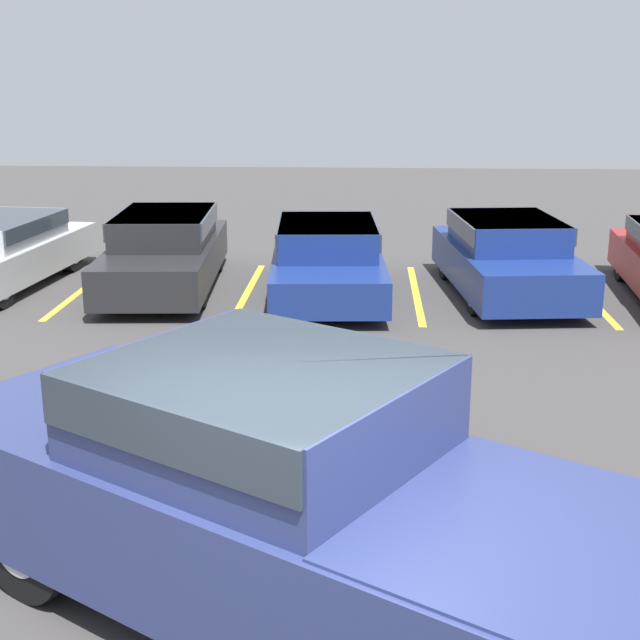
# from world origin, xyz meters

# --- Properties ---
(stall_stripe_b) EXTENTS (0.12, 4.11, 0.01)m
(stall_stripe_b) POSITION_xyz_m (-4.53, 10.29, 0.00)
(stall_stripe_b) COLOR yellow
(stall_stripe_b) RESTS_ON ground_plane
(stall_stripe_c) EXTENTS (0.12, 4.11, 0.01)m
(stall_stripe_c) POSITION_xyz_m (-1.65, 10.29, 0.00)
(stall_stripe_c) COLOR yellow
(stall_stripe_c) RESTS_ON ground_plane
(stall_stripe_d) EXTENTS (0.12, 4.11, 0.01)m
(stall_stripe_d) POSITION_xyz_m (1.24, 10.29, 0.00)
(stall_stripe_d) COLOR yellow
(stall_stripe_d) RESTS_ON ground_plane
(stall_stripe_e) EXTENTS (0.12, 4.11, 0.01)m
(stall_stripe_e) POSITION_xyz_m (4.12, 10.29, 0.00)
(stall_stripe_e) COLOR yellow
(stall_stripe_e) RESTS_ON ground_plane
(pickup_truck) EXTENTS (6.13, 4.94, 1.83)m
(pickup_truck) POSITION_xyz_m (-0.03, 0.90, 0.92)
(pickup_truck) COLOR navy
(pickup_truck) RESTS_ON ground_plane
(parked_sedan_b) EXTENTS (2.00, 4.73, 1.31)m
(parked_sedan_b) POSITION_xyz_m (-3.10, 10.48, 0.70)
(parked_sedan_b) COLOR #232326
(parked_sedan_b) RESTS_ON ground_plane
(parked_sedan_c) EXTENTS (2.08, 4.63, 1.22)m
(parked_sedan_c) POSITION_xyz_m (-0.27, 10.17, 0.65)
(parked_sedan_c) COLOR navy
(parked_sedan_c) RESTS_ON ground_plane
(parked_sedan_d) EXTENTS (2.22, 4.43, 1.30)m
(parked_sedan_d) POSITION_xyz_m (2.74, 10.32, 0.69)
(parked_sedan_d) COLOR navy
(parked_sedan_d) RESTS_ON ground_plane
(wheel_stop_curb) EXTENTS (1.71, 0.20, 0.14)m
(wheel_stop_curb) POSITION_xyz_m (3.05, 12.65, 0.07)
(wheel_stop_curb) COLOR #B7B2A8
(wheel_stop_curb) RESTS_ON ground_plane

